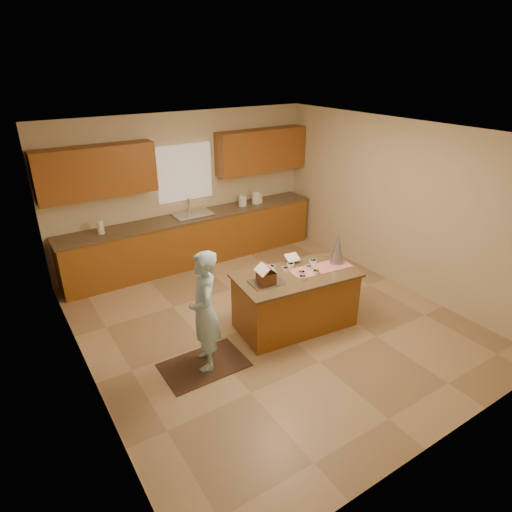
% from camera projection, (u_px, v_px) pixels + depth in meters
% --- Properties ---
extents(floor, '(5.50, 5.50, 0.00)m').
position_uv_depth(floor, '(269.00, 321.00, 6.42)').
color(floor, tan).
rests_on(floor, ground).
extents(ceiling, '(5.50, 5.50, 0.00)m').
position_uv_depth(ceiling, '(272.00, 133.00, 5.30)').
color(ceiling, silver).
rests_on(ceiling, floor).
extents(wall_back, '(5.50, 5.50, 0.00)m').
position_uv_depth(wall_back, '(185.00, 189.00, 7.96)').
color(wall_back, beige).
rests_on(wall_back, floor).
extents(wall_front, '(5.50, 5.50, 0.00)m').
position_uv_depth(wall_front, '(451.00, 336.00, 3.76)').
color(wall_front, beige).
rests_on(wall_front, floor).
extents(wall_left, '(5.50, 5.50, 0.00)m').
position_uv_depth(wall_left, '(76.00, 284.00, 4.63)').
color(wall_left, beige).
rests_on(wall_left, floor).
extents(wall_right, '(5.50, 5.50, 0.00)m').
position_uv_depth(wall_right, '(397.00, 205.00, 7.09)').
color(wall_right, beige).
rests_on(wall_right, floor).
extents(stone_accent, '(0.00, 2.50, 2.50)m').
position_uv_depth(stone_accent, '(100.00, 327.00, 4.07)').
color(stone_accent, gray).
rests_on(stone_accent, wall_left).
extents(window_curtain, '(1.05, 0.03, 1.00)m').
position_uv_depth(window_curtain, '(185.00, 173.00, 7.82)').
color(window_curtain, white).
rests_on(window_curtain, wall_back).
extents(back_counter_base, '(4.80, 0.60, 0.88)m').
position_uv_depth(back_counter_base, '(195.00, 240.00, 8.11)').
color(back_counter_base, brown).
rests_on(back_counter_base, floor).
extents(back_counter_top, '(4.85, 0.63, 0.04)m').
position_uv_depth(back_counter_top, '(194.00, 216.00, 7.92)').
color(back_counter_top, brown).
rests_on(back_counter_top, back_counter_base).
extents(upper_cabinet_left, '(1.85, 0.35, 0.80)m').
position_uv_depth(upper_cabinet_left, '(96.00, 172.00, 6.83)').
color(upper_cabinet_left, '#9B5821').
rests_on(upper_cabinet_left, wall_back).
extents(upper_cabinet_right, '(1.85, 0.35, 0.80)m').
position_uv_depth(upper_cabinet_right, '(261.00, 151.00, 8.36)').
color(upper_cabinet_right, '#9B5821').
rests_on(upper_cabinet_right, wall_back).
extents(sink, '(0.70, 0.45, 0.12)m').
position_uv_depth(sink, '(194.00, 217.00, 7.93)').
color(sink, silver).
rests_on(sink, back_counter_top).
extents(faucet, '(0.03, 0.03, 0.28)m').
position_uv_depth(faucet, '(189.00, 205.00, 7.99)').
color(faucet, silver).
rests_on(faucet, back_counter_top).
extents(island_base, '(1.70, 0.98, 0.79)m').
position_uv_depth(island_base, '(295.00, 301.00, 6.16)').
color(island_base, brown).
rests_on(island_base, floor).
extents(island_top, '(1.78, 1.06, 0.04)m').
position_uv_depth(island_top, '(296.00, 275.00, 5.99)').
color(island_top, brown).
rests_on(island_top, island_base).
extents(table_runner, '(0.93, 0.42, 0.01)m').
position_uv_depth(table_runner, '(321.00, 268.00, 6.15)').
color(table_runner, red).
rests_on(table_runner, island_top).
extents(baking_tray, '(0.44, 0.35, 0.02)m').
position_uv_depth(baking_tray, '(266.00, 282.00, 5.74)').
color(baking_tray, silver).
rests_on(baking_tray, island_top).
extents(cookbook, '(0.21, 0.17, 0.08)m').
position_uv_depth(cookbook, '(292.00, 258.00, 6.28)').
color(cookbook, white).
rests_on(cookbook, island_top).
extents(tinsel_tree, '(0.22, 0.22, 0.49)m').
position_uv_depth(tinsel_tree, '(338.00, 247.00, 6.20)').
color(tinsel_tree, silver).
rests_on(tinsel_tree, island_top).
extents(rug, '(1.04, 0.68, 0.01)m').
position_uv_depth(rug, '(204.00, 365.00, 5.50)').
color(rug, black).
rests_on(rug, floor).
extents(boy, '(0.54, 0.65, 1.54)m').
position_uv_depth(boy, '(205.00, 311.00, 5.20)').
color(boy, '#A4D5E9').
rests_on(boy, rug).
extents(canister_a, '(0.15, 0.15, 0.21)m').
position_uv_depth(canister_a, '(243.00, 200.00, 8.38)').
color(canister_a, white).
rests_on(canister_a, back_counter_top).
extents(canister_b, '(0.17, 0.17, 0.25)m').
position_uv_depth(canister_b, '(256.00, 197.00, 8.53)').
color(canister_b, white).
rests_on(canister_b, back_counter_top).
extents(canister_c, '(0.13, 0.13, 0.19)m').
position_uv_depth(canister_c, '(259.00, 198.00, 8.57)').
color(canister_c, white).
rests_on(canister_c, back_counter_top).
extents(paper_towel, '(0.11, 0.11, 0.23)m').
position_uv_depth(paper_towel, '(100.00, 227.00, 7.05)').
color(paper_towel, white).
rests_on(paper_towel, back_counter_top).
extents(gingerbread_house, '(0.27, 0.28, 0.25)m').
position_uv_depth(gingerbread_house, '(266.00, 275.00, 5.70)').
color(gingerbread_house, '#5D3018').
rests_on(gingerbread_house, baking_tray).
extents(candy_bowls, '(0.72, 0.59, 0.05)m').
position_uv_depth(candy_bowls, '(299.00, 269.00, 6.07)').
color(candy_bowls, green).
rests_on(candy_bowls, island_top).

